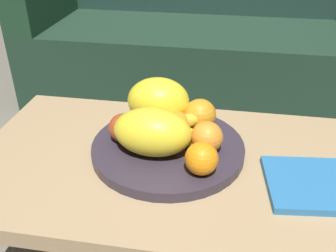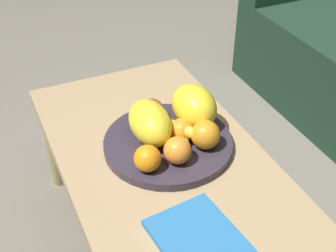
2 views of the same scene
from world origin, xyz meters
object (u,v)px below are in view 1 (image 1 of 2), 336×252
object	(u,v)px
orange_back	(202,159)
fruit_bowl	(168,148)
coffee_table	(181,177)
orange_front	(177,125)
banana_bunch	(181,129)
couch	(199,40)
melon_large_front	(152,132)
magazine	(325,185)
orange_left	(200,115)
apple_left	(123,128)
melon_smaller_beside	(158,101)
orange_right	(207,137)

from	to	relation	value
orange_back	fruit_bowl	bearing A→B (deg)	132.01
coffee_table	orange_front	size ratio (longest dim) A/B	14.49
fruit_bowl	banana_bunch	world-z (taller)	banana_bunch
couch	fruit_bowl	distance (m)	1.19
melon_large_front	orange_front	bearing A→B (deg)	60.50
banana_bunch	magazine	world-z (taller)	banana_bunch
coffee_table	orange_back	distance (m)	0.14
orange_left	orange_back	bearing A→B (deg)	-83.25
orange_back	apple_left	distance (m)	0.22
melon_smaller_beside	magazine	world-z (taller)	melon_smaller_beside
apple_left	orange_left	bearing A→B (deg)	25.75
coffee_table	orange_right	xyz separation A→B (m)	(0.06, 0.02, 0.11)
orange_front	couch	bearing A→B (deg)	92.69
couch	orange_left	distance (m)	1.11
melon_large_front	coffee_table	bearing A→B (deg)	9.39
orange_front	orange_back	distance (m)	0.15
melon_large_front	orange_left	distance (m)	0.16
orange_right	apple_left	world-z (taller)	orange_right
orange_right	magazine	xyz separation A→B (m)	(0.26, -0.06, -0.05)
coffee_table	banana_bunch	world-z (taller)	banana_bunch
orange_front	banana_bunch	distance (m)	0.01
couch	melon_smaller_beside	size ratio (longest dim) A/B	10.57
orange_right	apple_left	xyz separation A→B (m)	(-0.20, 0.01, -0.00)
fruit_bowl	melon_smaller_beside	bearing A→B (deg)	112.59
coffee_table	couch	xyz separation A→B (m)	(-0.08, 1.21, -0.05)
banana_bunch	magazine	size ratio (longest dim) A/B	0.60
melon_smaller_beside	orange_front	xyz separation A→B (m)	(0.06, -0.07, -0.03)
coffee_table	banana_bunch	xyz separation A→B (m)	(-0.01, 0.06, 0.10)
orange_back	apple_left	xyz separation A→B (m)	(-0.20, 0.10, -0.00)
coffee_table	couch	size ratio (longest dim) A/B	0.59
orange_front	melon_large_front	bearing A→B (deg)	-119.50
coffee_table	magazine	world-z (taller)	magazine
couch	fruit_bowl	world-z (taller)	couch
coffee_table	orange_back	size ratio (longest dim) A/B	13.84
couch	melon_smaller_beside	bearing A→B (deg)	-90.24
coffee_table	orange_front	bearing A→B (deg)	107.79
fruit_bowl	magazine	distance (m)	0.36
couch	orange_back	bearing A→B (deg)	-84.30
couch	melon_large_front	world-z (taller)	couch
orange_left	apple_left	world-z (taller)	orange_left
coffee_table	orange_left	size ratio (longest dim) A/B	12.22
coffee_table	couch	bearing A→B (deg)	93.56
couch	magazine	xyz separation A→B (m)	(0.39, -1.26, 0.11)
fruit_bowl	orange_back	distance (m)	0.14
coffee_table	melon_large_front	distance (m)	0.15
couch	orange_front	world-z (taller)	couch
orange_back	banana_bunch	world-z (taller)	orange_back
melon_large_front	apple_left	world-z (taller)	melon_large_front
melon_smaller_beside	orange_right	xyz separation A→B (m)	(0.14, -0.12, -0.02)
melon_large_front	orange_back	world-z (taller)	melon_large_front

